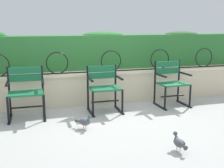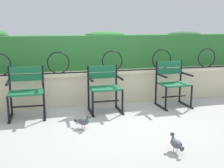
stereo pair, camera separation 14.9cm
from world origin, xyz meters
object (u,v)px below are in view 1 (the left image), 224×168
object	(u,v)px
park_chair_left	(26,91)
pigeon_far_side	(84,121)
park_chair_centre	(104,87)
park_chair_right	(171,82)
pigeon_near_chairs	(179,142)

from	to	relation	value
park_chair_left	pigeon_far_side	xyz separation A→B (m)	(0.84, -0.81, -0.35)
pigeon_far_side	park_chair_centre	bearing A→B (deg)	56.75
park_chair_left	pigeon_far_side	distance (m)	1.22
park_chair_left	park_chair_centre	xyz separation A→B (m)	(1.36, -0.02, -0.01)
park_chair_right	park_chair_centre	bearing A→B (deg)	-179.28
park_chair_left	pigeon_near_chairs	bearing A→B (deg)	-46.19
pigeon_far_side	park_chair_right	bearing A→B (deg)	23.34
park_chair_left	pigeon_near_chairs	world-z (taller)	park_chair_left
park_chair_right	pigeon_far_side	xyz separation A→B (m)	(-1.87, -0.81, -0.35)
park_chair_centre	pigeon_far_side	size ratio (longest dim) A/B	3.46
pigeon_near_chairs	park_chair_right	bearing A→B (deg)	65.41
park_chair_right	pigeon_far_side	distance (m)	2.07
park_chair_right	pigeon_near_chairs	xyz separation A→B (m)	(-0.88, -1.91, -0.35)
park_chair_centre	pigeon_far_side	distance (m)	1.01
park_chair_right	pigeon_far_side	bearing A→B (deg)	-156.66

